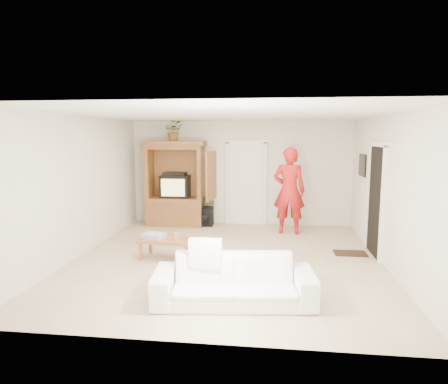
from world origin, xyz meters
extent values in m
plane|color=tan|center=(0.00, 0.00, 0.00)|extent=(6.00, 6.00, 0.00)
plane|color=white|center=(0.00, 0.00, 2.60)|extent=(6.00, 6.00, 0.00)
plane|color=silver|center=(0.00, 3.00, 1.30)|extent=(5.50, 0.00, 5.50)
plane|color=silver|center=(0.00, -3.00, 1.30)|extent=(5.50, 0.00, 5.50)
plane|color=silver|center=(-2.75, 0.00, 1.30)|extent=(0.00, 6.00, 6.00)
plane|color=silver|center=(2.75, 0.00, 1.30)|extent=(0.00, 6.00, 6.00)
cube|color=brown|center=(-1.60, 2.65, 0.35)|extent=(1.40, 0.60, 0.70)
cube|color=brown|center=(-2.25, 2.65, 1.30)|extent=(0.10, 0.60, 1.20)
cube|color=brown|center=(-0.95, 2.65, 1.30)|extent=(0.10, 0.60, 1.20)
cube|color=brown|center=(-1.60, 2.92, 1.30)|extent=(1.40, 0.06, 1.20)
cube|color=brown|center=(-1.60, 2.65, 1.95)|extent=(1.40, 0.60, 0.10)
cube|color=brown|center=(-1.60, 2.65, 2.05)|extent=(1.52, 0.68, 0.10)
cube|color=brown|center=(-0.62, 2.18, 1.30)|extent=(0.16, 0.67, 1.15)
cube|color=black|center=(-1.60, 2.68, 0.97)|extent=(0.70, 0.52, 0.55)
cube|color=tan|center=(-1.60, 2.41, 0.98)|extent=(0.58, 0.02, 0.42)
cube|color=black|center=(-1.60, 2.65, 1.29)|extent=(0.55, 0.35, 0.08)
cube|color=brown|center=(-1.60, 2.37, 0.45)|extent=(1.19, 0.03, 0.25)
cube|color=white|center=(0.15, 2.97, 1.02)|extent=(0.85, 0.05, 2.04)
cube|color=black|center=(2.73, 0.60, 1.02)|extent=(0.05, 0.90, 2.04)
cube|color=black|center=(2.73, 1.90, 1.60)|extent=(0.03, 0.60, 0.48)
cube|color=#382316|center=(2.30, 0.60, 0.01)|extent=(0.60, 0.40, 0.02)
imported|color=#4C7238|center=(-1.60, 2.63, 2.35)|extent=(0.48, 0.43, 0.49)
imported|color=#B21719|center=(1.19, 2.10, 0.99)|extent=(0.76, 0.54, 1.98)
imported|color=white|center=(0.31, -1.89, 0.31)|extent=(2.22, 1.06, 0.63)
cube|color=brown|center=(-1.08, -0.09, 0.35)|extent=(1.08, 0.68, 0.06)
cube|color=brown|center=(-1.54, -0.25, 0.16)|extent=(0.06, 0.06, 0.32)
cube|color=brown|center=(-1.49, 0.18, 0.16)|extent=(0.06, 0.06, 0.32)
cube|color=brown|center=(-0.66, -0.36, 0.16)|extent=(0.06, 0.06, 0.32)
cube|color=brown|center=(-0.61, 0.06, 0.16)|extent=(0.06, 0.06, 0.32)
cube|color=#FF54B5|center=(-1.33, -0.09, 0.42)|extent=(0.45, 0.39, 0.08)
cylinder|color=tan|center=(-0.94, -0.05, 0.43)|extent=(0.08, 0.08, 0.10)
camera|label=1|loc=(0.80, -6.99, 2.24)|focal=32.00mm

